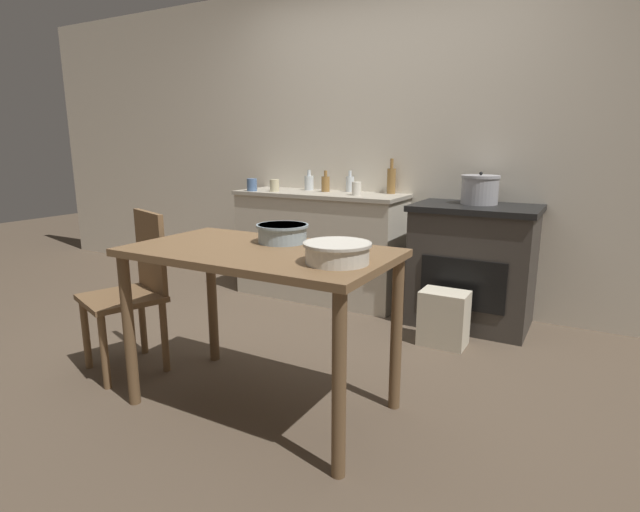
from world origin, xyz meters
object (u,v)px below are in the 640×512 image
Objects in this scene: stove at (472,265)px; cup_center at (252,185)px; bottle_far_left at (326,183)px; cup_center_right at (356,189)px; bottle_mid_left at (391,180)px; bottle_center_left at (309,182)px; chair at (134,287)px; mixing_bowl_small at (282,232)px; bottle_left at (350,183)px; flour_sack at (444,318)px; cup_mid_right at (274,185)px; work_table at (260,272)px; stock_pot at (480,190)px; mixing_bowl_large at (337,252)px.

cup_center reaches higher than stove.
bottle_far_left reaches higher than cup_center_right.
bottle_far_left is 0.55m from bottle_mid_left.
cup_center is at bearing -141.67° from bottle_center_left.
chair is 0.99m from mixing_bowl_small.
bottle_left is at bearing 8.22° from bottle_center_left.
mixing_bowl_small is 1.74m from bottle_far_left.
flour_sack is at bearing -34.12° from bottle_left.
cup_mid_right is (-1.57, 0.40, 0.76)m from flour_sack.
work_table is 1.38× the size of chair.
stock_pot is 1.25m from bottle_far_left.
bottle_far_left is at bearing 23.88° from cup_center.
bottle_left reaches higher than stove.
work_table is 3.50× the size of flour_sack.
mixing_bowl_small is 1.73m from bottle_mid_left.
stock_pot is 1.55× the size of bottle_center_left.
cup_mid_right is (-1.63, -0.14, -0.03)m from stock_pot.
flour_sack is 1.46m from bottle_left.
flour_sack is 2.07× the size of bottle_left.
chair is 1.99m from bottle_left.
cup_center_right is at bearing -126.77° from bottle_mid_left.
stock_pot is 1.44m from bottle_center_left.
stove is 8.52× the size of cup_center_right.
bottle_far_left is at bearing -168.33° from bottle_mid_left.
chair is 8.80× the size of cup_center.
bottle_center_left is (-1.44, 0.10, -0.01)m from stock_pot.
chair is 5.24× the size of bottle_left.
cup_mid_right is at bearing -161.70° from bottle_mid_left.
bottle_far_left is 0.62m from cup_center.
stock_pot is at bearing 84.49° from mixing_bowl_large.
mixing_bowl_large is (1.35, -0.09, 0.37)m from chair.
stock_pot reaches higher than stove.
stove is at bearing -11.08° from bottle_left.
chair is at bearing -131.29° from stock_pot.
work_table is at bearing -76.45° from bottle_left.
chair reaches higher than mixing_bowl_small.
chair is at bearing -103.24° from bottle_left.
chair is at bearing -78.96° from cup_center.
bottle_mid_left is (-0.72, 0.16, 0.03)m from stock_pot.
bottle_left is at bearing 103.55° from work_table.
mixing_bowl_small is 1.86m from bottle_center_left.
cup_center_right is 1.03× the size of cup_mid_right.
bottle_mid_left is 0.32m from cup_center_right.
mixing_bowl_small is (-0.61, -1.56, -0.12)m from stock_pot.
stove is 2.42× the size of flour_sack.
stove is 2.26m from chair.
mixing_bowl_small is 1.50m from cup_center_right.
bottle_left is at bearing 30.11° from bottle_far_left.
mixing_bowl_small is 2.53× the size of cup_center.
flour_sack is at bearing -96.14° from stock_pot.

